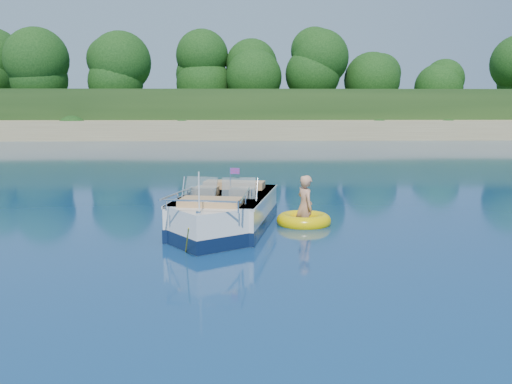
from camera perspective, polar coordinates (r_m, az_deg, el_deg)
ground at (r=9.89m, az=10.01°, el=-7.23°), size 160.00×160.00×0.00m
shoreline at (r=73.12m, az=-0.27°, el=7.33°), size 170.00×59.00×6.00m
treeline at (r=50.44m, az=0.50°, el=11.92°), size 150.00×7.12×8.19m
motorboat at (r=12.31m, az=-3.32°, el=-2.37°), size 2.46×5.08×1.71m
tow_tube at (r=13.05m, az=4.80°, el=-2.86°), size 1.53×1.53×0.33m
boy at (r=13.16m, az=4.82°, el=-3.14°), size 0.64×0.89×1.60m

